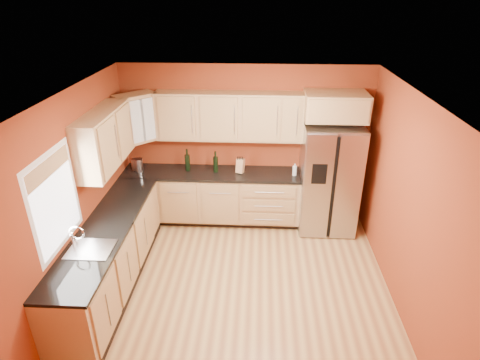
# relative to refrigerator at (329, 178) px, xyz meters

# --- Properties ---
(floor) EXTENTS (4.00, 4.00, 0.00)m
(floor) POSITION_rel_refrigerator_xyz_m (-1.35, -1.62, -0.89)
(floor) COLOR #96623A
(floor) RESTS_ON ground
(ceiling) EXTENTS (4.00, 4.00, 0.00)m
(ceiling) POSITION_rel_refrigerator_xyz_m (-1.35, -1.62, 1.71)
(ceiling) COLOR silver
(ceiling) RESTS_ON wall_back
(wall_back) EXTENTS (4.00, 0.04, 2.60)m
(wall_back) POSITION_rel_refrigerator_xyz_m (-1.35, 0.38, 0.41)
(wall_back) COLOR maroon
(wall_back) RESTS_ON floor
(wall_front) EXTENTS (4.00, 0.04, 2.60)m
(wall_front) POSITION_rel_refrigerator_xyz_m (-1.35, -3.62, 0.41)
(wall_front) COLOR maroon
(wall_front) RESTS_ON floor
(wall_left) EXTENTS (0.04, 4.00, 2.60)m
(wall_left) POSITION_rel_refrigerator_xyz_m (-3.35, -1.62, 0.41)
(wall_left) COLOR maroon
(wall_left) RESTS_ON floor
(wall_right) EXTENTS (0.04, 4.00, 2.60)m
(wall_right) POSITION_rel_refrigerator_xyz_m (0.65, -1.62, 0.41)
(wall_right) COLOR maroon
(wall_right) RESTS_ON floor
(base_cabinets_back) EXTENTS (2.90, 0.60, 0.88)m
(base_cabinets_back) POSITION_rel_refrigerator_xyz_m (-1.90, 0.07, -0.45)
(base_cabinets_back) COLOR #A67D51
(base_cabinets_back) RESTS_ON floor
(base_cabinets_left) EXTENTS (0.60, 2.80, 0.88)m
(base_cabinets_left) POSITION_rel_refrigerator_xyz_m (-3.05, -1.62, -0.45)
(base_cabinets_left) COLOR #A67D51
(base_cabinets_left) RESTS_ON floor
(countertop_back) EXTENTS (2.90, 0.62, 0.04)m
(countertop_back) POSITION_rel_refrigerator_xyz_m (-1.90, 0.06, 0.01)
(countertop_back) COLOR black
(countertop_back) RESTS_ON base_cabinets_back
(countertop_left) EXTENTS (0.62, 2.80, 0.04)m
(countertop_left) POSITION_rel_refrigerator_xyz_m (-3.04, -1.62, 0.01)
(countertop_left) COLOR black
(countertop_left) RESTS_ON base_cabinets_left
(upper_cabinets_back) EXTENTS (2.30, 0.33, 0.75)m
(upper_cabinets_back) POSITION_rel_refrigerator_xyz_m (-1.60, 0.21, 0.94)
(upper_cabinets_back) COLOR #A67D51
(upper_cabinets_back) RESTS_ON wall_back
(upper_cabinets_left) EXTENTS (0.33, 1.35, 0.75)m
(upper_cabinets_left) POSITION_rel_refrigerator_xyz_m (-3.19, -0.90, 0.94)
(upper_cabinets_left) COLOR #A67D51
(upper_cabinets_left) RESTS_ON wall_left
(corner_upper_cabinet) EXTENTS (0.67, 0.67, 0.75)m
(corner_upper_cabinet) POSITION_rel_refrigerator_xyz_m (-3.02, 0.04, 0.94)
(corner_upper_cabinet) COLOR #A67D51
(corner_upper_cabinet) RESTS_ON wall_back
(over_fridge_cabinet) EXTENTS (0.92, 0.60, 0.40)m
(over_fridge_cabinet) POSITION_rel_refrigerator_xyz_m (0.00, 0.07, 1.16)
(over_fridge_cabinet) COLOR #A67D51
(over_fridge_cabinet) RESTS_ON wall_back
(refrigerator) EXTENTS (0.90, 0.75, 1.78)m
(refrigerator) POSITION_rel_refrigerator_xyz_m (0.00, 0.00, 0.00)
(refrigerator) COLOR #ADADB1
(refrigerator) RESTS_ON floor
(window) EXTENTS (0.03, 0.90, 1.00)m
(window) POSITION_rel_refrigerator_xyz_m (-3.33, -2.12, 0.66)
(window) COLOR white
(window) RESTS_ON wall_left
(sink_faucet) EXTENTS (0.50, 0.42, 0.30)m
(sink_faucet) POSITION_rel_refrigerator_xyz_m (-3.04, -2.12, 0.18)
(sink_faucet) COLOR silver
(sink_faucet) RESTS_ON countertop_left
(canister_left) EXTENTS (0.17, 0.17, 0.22)m
(canister_left) POSITION_rel_refrigerator_xyz_m (-3.08, 0.04, 0.14)
(canister_left) COLOR #ADADB1
(canister_left) RESTS_ON countertop_back
(canister_right) EXTENTS (0.14, 0.14, 0.19)m
(canister_right) POSITION_rel_refrigerator_xyz_m (-3.17, 0.11, 0.12)
(canister_right) COLOR #ADADB1
(canister_right) RESTS_ON countertop_back
(wine_bottle_a) EXTENTS (0.09, 0.09, 0.37)m
(wine_bottle_a) POSITION_rel_refrigerator_xyz_m (-2.29, 0.12, 0.22)
(wine_bottle_a) COLOR black
(wine_bottle_a) RESTS_ON countertop_back
(wine_bottle_b) EXTENTS (0.10, 0.10, 0.35)m
(wine_bottle_b) POSITION_rel_refrigerator_xyz_m (-1.83, 0.09, 0.21)
(wine_bottle_b) COLOR black
(wine_bottle_b) RESTS_ON countertop_back
(knife_block) EXTENTS (0.14, 0.14, 0.23)m
(knife_block) POSITION_rel_refrigerator_xyz_m (-1.42, 0.09, 0.15)
(knife_block) COLOR tan
(knife_block) RESTS_ON countertop_back
(soap_dispenser) EXTENTS (0.08, 0.08, 0.20)m
(soap_dispenser) POSITION_rel_refrigerator_xyz_m (-0.55, 0.02, 0.13)
(soap_dispenser) COLOR silver
(soap_dispenser) RESTS_ON countertop_back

